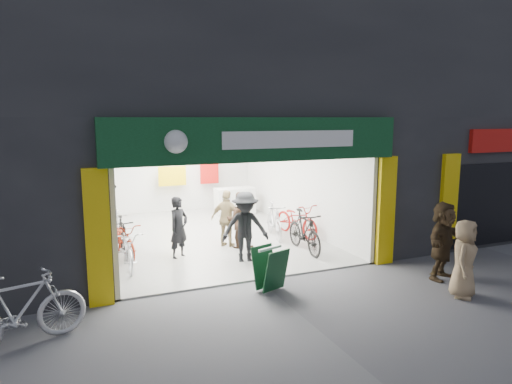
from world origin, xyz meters
TOP-DOWN VIEW (x-y plane):
  - ground at (0.00, 0.00)m, footprint 60.00×60.00m
  - building at (0.91, 4.99)m, footprint 17.00×10.27m
  - bike_left_front at (-2.50, 1.97)m, footprint 0.64×1.77m
  - bike_left_midfront at (-2.50, 3.04)m, footprint 0.47×1.65m
  - bike_left_midback at (-2.50, 2.85)m, footprint 0.90×1.81m
  - bike_left_back at (-2.47, 4.24)m, footprint 0.49×1.57m
  - bike_right_front at (1.90, 1.49)m, footprint 0.61×1.87m
  - bike_right_mid at (2.50, 3.04)m, footprint 0.99×2.01m
  - bike_right_back at (1.80, 3.13)m, footprint 0.83×1.79m
  - parked_bike at (-4.50, -1.23)m, footprint 2.05×1.07m
  - customer_a at (-1.23, 2.22)m, footprint 0.68×0.63m
  - customer_b at (0.48, 2.48)m, footprint 0.91×0.81m
  - customer_c at (0.18, 1.30)m, footprint 1.24×0.87m
  - customer_d at (0.20, 2.69)m, footprint 0.95×0.90m
  - pedestrian_near at (3.35, -2.34)m, footprint 0.90×0.83m
  - pedestrian_far at (3.74, -1.39)m, footprint 1.66×1.09m
  - sandwich_board at (-0.01, -0.58)m, footprint 0.72×0.73m

SIDE VIEW (x-z plane):
  - ground at x=0.00m, z-range 0.00..0.00m
  - bike_left_midback at x=-2.50m, z-range 0.00..0.91m
  - bike_left_front at x=-2.50m, z-range 0.00..0.93m
  - bike_left_back at x=-2.47m, z-range 0.00..0.93m
  - sandwich_board at x=-0.01m, z-range 0.04..0.92m
  - bike_left_midfront at x=-2.50m, z-range 0.00..0.99m
  - bike_right_mid at x=2.50m, z-range 0.00..1.01m
  - bike_right_back at x=1.80m, z-range 0.00..1.04m
  - bike_right_front at x=1.90m, z-range 0.00..1.11m
  - parked_bike at x=-4.50m, z-range 0.00..1.19m
  - pedestrian_near at x=3.35m, z-range 0.00..1.54m
  - customer_b at x=0.48m, z-range 0.00..1.55m
  - customer_a at x=-1.23m, z-range 0.00..1.57m
  - customer_d at x=0.20m, z-range 0.00..1.58m
  - pedestrian_far at x=3.74m, z-range 0.00..1.71m
  - customer_c at x=0.18m, z-range 0.00..1.75m
  - building at x=0.91m, z-range 0.31..8.31m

